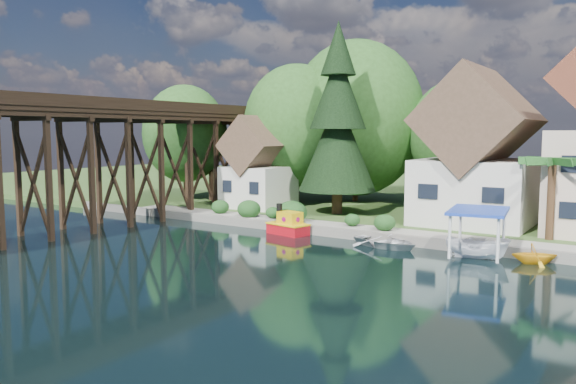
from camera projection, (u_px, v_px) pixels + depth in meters
name	position (u px, v px, depth m)	size (l,w,h in m)	color
ground	(263.00, 260.00, 30.45)	(140.00, 140.00, 0.00)	black
bank	(454.00, 197.00, 58.62)	(140.00, 52.00, 0.50)	#355321
seawall	(391.00, 239.00, 34.85)	(60.00, 0.40, 0.62)	slate
promenade	(429.00, 235.00, 34.81)	(50.00, 2.60, 0.06)	gray
trestle_bridge	(134.00, 153.00, 42.96)	(4.12, 44.18, 9.30)	black
house_left	(477.00, 158.00, 39.33)	(7.64, 8.64, 11.02)	silver
shed	(259.00, 168.00, 48.11)	(5.09, 5.40, 7.85)	silver
bg_trees	(422.00, 128.00, 46.76)	(49.90, 13.30, 10.57)	#382314
shrubs	(287.00, 211.00, 40.52)	(15.76, 2.47, 1.70)	#183C15
conifer	(338.00, 122.00, 43.71)	(6.07, 6.07, 14.94)	#382314
palm_tree	(553.00, 164.00, 33.09)	(4.27, 4.27, 5.21)	#382314
tugboat	(288.00, 225.00, 38.01)	(3.11, 2.11, 2.07)	red
boat_white_a	(386.00, 240.00, 33.80)	(2.96, 4.15, 0.86)	silver
boat_canopy	(478.00, 238.00, 30.59)	(3.58, 4.62, 2.73)	white
boat_yellow	(534.00, 253.00, 29.44)	(1.97, 2.28, 1.20)	yellow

